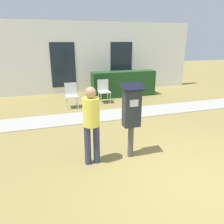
% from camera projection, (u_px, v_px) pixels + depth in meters
% --- Properties ---
extents(ground_plane, '(40.00, 40.00, 0.00)m').
position_uv_depth(ground_plane, '(190.00, 181.00, 3.89)').
color(ground_plane, olive).
extents(sidewalk, '(12.00, 1.10, 0.02)m').
position_uv_depth(sidewalk, '(118.00, 114.00, 7.39)').
color(sidewalk, '#A3A099').
rests_on(sidewalk, ground).
extents(building_facade, '(10.00, 0.26, 3.20)m').
position_uv_depth(building_facade, '(93.00, 58.00, 10.32)').
color(building_facade, white).
rests_on(building_facade, ground).
extents(parking_meter, '(0.44, 0.31, 1.59)m').
position_uv_depth(parking_meter, '(132.00, 111.00, 4.42)').
color(parking_meter, '#4C4C4C').
rests_on(parking_meter, ground).
extents(person_standing, '(0.32, 0.32, 1.58)m').
position_uv_depth(person_standing, '(91.00, 120.00, 4.18)').
color(person_standing, '#333851').
rests_on(person_standing, ground).
extents(outdoor_chair_left, '(0.44, 0.44, 0.90)m').
position_uv_depth(outdoor_chair_left, '(71.00, 93.00, 8.02)').
color(outdoor_chair_left, silver).
rests_on(outdoor_chair_left, ground).
extents(outdoor_chair_middle, '(0.44, 0.44, 0.90)m').
position_uv_depth(outdoor_chair_middle, '(104.00, 89.00, 8.67)').
color(outdoor_chair_middle, silver).
rests_on(outdoor_chair_middle, ground).
extents(hedge_row, '(2.82, 0.60, 1.10)m').
position_uv_depth(hedge_row, '(124.00, 84.00, 9.62)').
color(hedge_row, '#1E471E').
rests_on(hedge_row, ground).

